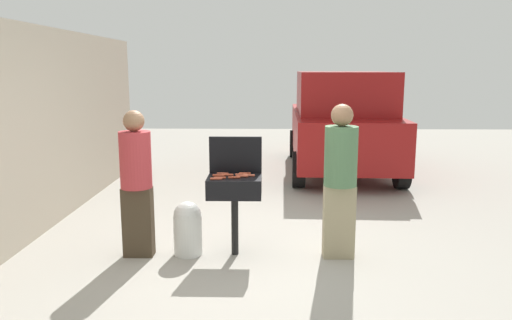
{
  "coord_description": "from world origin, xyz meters",
  "views": [
    {
      "loc": [
        0.17,
        -5.33,
        2.09
      ],
      "look_at": [
        0.04,
        0.56,
        1.0
      ],
      "focal_mm": 34.97,
      "sensor_mm": 36.0,
      "label": 1
    }
  ],
  "objects_px": {
    "hot_dog_0": "(228,175)",
    "hot_dog_8": "(218,175)",
    "hot_dog_9": "(234,177)",
    "propane_tank": "(188,227)",
    "hot_dog_7": "(216,179)",
    "person_right": "(340,176)",
    "hot_dog_4": "(220,178)",
    "bbq_grill": "(235,189)",
    "person_left": "(136,179)",
    "hot_dog_2": "(245,174)",
    "hot_dog_5": "(242,176)",
    "hot_dog_1": "(241,175)",
    "hot_dog_3": "(249,175)",
    "parked_minivan": "(341,121)",
    "hot_dog_6": "(223,174)"
  },
  "relations": [
    {
      "from": "hot_dog_0",
      "to": "hot_dog_8",
      "type": "height_order",
      "value": "same"
    },
    {
      "from": "hot_dog_9",
      "to": "propane_tank",
      "type": "relative_size",
      "value": 0.21
    },
    {
      "from": "hot_dog_7",
      "to": "person_right",
      "type": "bearing_deg",
      "value": 4.05
    },
    {
      "from": "hot_dog_4",
      "to": "person_right",
      "type": "height_order",
      "value": "person_right"
    },
    {
      "from": "hot_dog_8",
      "to": "hot_dog_4",
      "type": "bearing_deg",
      "value": -77.1
    },
    {
      "from": "bbq_grill",
      "to": "hot_dog_0",
      "type": "bearing_deg",
      "value": 152.62
    },
    {
      "from": "bbq_grill",
      "to": "person_left",
      "type": "height_order",
      "value": "person_left"
    },
    {
      "from": "hot_dog_2",
      "to": "hot_dog_9",
      "type": "height_order",
      "value": "same"
    },
    {
      "from": "hot_dog_5",
      "to": "hot_dog_8",
      "type": "height_order",
      "value": "same"
    },
    {
      "from": "person_left",
      "to": "hot_dog_1",
      "type": "bearing_deg",
      "value": 11.85
    },
    {
      "from": "hot_dog_0",
      "to": "hot_dog_7",
      "type": "height_order",
      "value": "same"
    },
    {
      "from": "hot_dog_3",
      "to": "person_right",
      "type": "relative_size",
      "value": 0.08
    },
    {
      "from": "hot_dog_3",
      "to": "hot_dog_9",
      "type": "distance_m",
      "value": 0.19
    },
    {
      "from": "hot_dog_3",
      "to": "parked_minivan",
      "type": "bearing_deg",
      "value": 69.98
    },
    {
      "from": "hot_dog_3",
      "to": "hot_dog_7",
      "type": "height_order",
      "value": "same"
    },
    {
      "from": "person_right",
      "to": "hot_dog_7",
      "type": "bearing_deg",
      "value": 8.88
    },
    {
      "from": "parked_minivan",
      "to": "bbq_grill",
      "type": "bearing_deg",
      "value": 70.16
    },
    {
      "from": "hot_dog_3",
      "to": "parked_minivan",
      "type": "height_order",
      "value": "parked_minivan"
    },
    {
      "from": "hot_dog_6",
      "to": "hot_dog_8",
      "type": "relative_size",
      "value": 1.0
    },
    {
      "from": "hot_dog_3",
      "to": "person_right",
      "type": "xyz_separation_m",
      "value": [
        1.0,
        -0.08,
        0.02
      ]
    },
    {
      "from": "hot_dog_1",
      "to": "person_left",
      "type": "distance_m",
      "value": 1.16
    },
    {
      "from": "hot_dog_0",
      "to": "person_right",
      "type": "distance_m",
      "value": 1.24
    },
    {
      "from": "hot_dog_0",
      "to": "person_left",
      "type": "height_order",
      "value": "person_left"
    },
    {
      "from": "person_right",
      "to": "hot_dog_8",
      "type": "bearing_deg",
      "value": 1.88
    },
    {
      "from": "hot_dog_5",
      "to": "hot_dog_9",
      "type": "height_order",
      "value": "same"
    },
    {
      "from": "hot_dog_1",
      "to": "hot_dog_4",
      "type": "bearing_deg",
      "value": -143.28
    },
    {
      "from": "hot_dog_4",
      "to": "hot_dog_9",
      "type": "bearing_deg",
      "value": 6.86
    },
    {
      "from": "hot_dog_2",
      "to": "hot_dog_8",
      "type": "height_order",
      "value": "same"
    },
    {
      "from": "bbq_grill",
      "to": "hot_dog_3",
      "type": "distance_m",
      "value": 0.22
    },
    {
      "from": "hot_dog_3",
      "to": "hot_dog_6",
      "type": "bearing_deg",
      "value": 163.69
    },
    {
      "from": "bbq_grill",
      "to": "hot_dog_6",
      "type": "distance_m",
      "value": 0.23
    },
    {
      "from": "hot_dog_5",
      "to": "propane_tank",
      "type": "distance_m",
      "value": 0.85
    },
    {
      "from": "hot_dog_4",
      "to": "hot_dog_9",
      "type": "height_order",
      "value": "same"
    },
    {
      "from": "hot_dog_5",
      "to": "parked_minivan",
      "type": "relative_size",
      "value": 0.03
    },
    {
      "from": "hot_dog_4",
      "to": "hot_dog_9",
      "type": "xyz_separation_m",
      "value": [
        0.16,
        0.02,
        0.0
      ]
    },
    {
      "from": "hot_dog_2",
      "to": "hot_dog_0",
      "type": "bearing_deg",
      "value": -157.15
    },
    {
      "from": "hot_dog_1",
      "to": "hot_dog_8",
      "type": "xyz_separation_m",
      "value": [
        -0.25,
        -0.05,
        0.0
      ]
    },
    {
      "from": "hot_dog_2",
      "to": "hot_dog_6",
      "type": "relative_size",
      "value": 1.0
    },
    {
      "from": "hot_dog_4",
      "to": "person_left",
      "type": "bearing_deg",
      "value": 177.48
    },
    {
      "from": "hot_dog_5",
      "to": "person_right",
      "type": "distance_m",
      "value": 1.08
    },
    {
      "from": "hot_dog_0",
      "to": "propane_tank",
      "type": "distance_m",
      "value": 0.75
    },
    {
      "from": "propane_tank",
      "to": "hot_dog_8",
      "type": "bearing_deg",
      "value": 4.6
    },
    {
      "from": "hot_dog_3",
      "to": "hot_dog_6",
      "type": "relative_size",
      "value": 1.0
    },
    {
      "from": "hot_dog_2",
      "to": "bbq_grill",
      "type": "bearing_deg",
      "value": -132.56
    },
    {
      "from": "hot_dog_4",
      "to": "hot_dog_0",
      "type": "bearing_deg",
      "value": 63.67
    },
    {
      "from": "hot_dog_3",
      "to": "person_left",
      "type": "height_order",
      "value": "person_left"
    },
    {
      "from": "hot_dog_9",
      "to": "hot_dog_1",
      "type": "bearing_deg",
      "value": 65.71
    },
    {
      "from": "hot_dog_8",
      "to": "hot_dog_0",
      "type": "bearing_deg",
      "value": 17.78
    },
    {
      "from": "hot_dog_7",
      "to": "hot_dog_9",
      "type": "bearing_deg",
      "value": 19.57
    },
    {
      "from": "hot_dog_8",
      "to": "propane_tank",
      "type": "relative_size",
      "value": 0.21
    }
  ]
}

